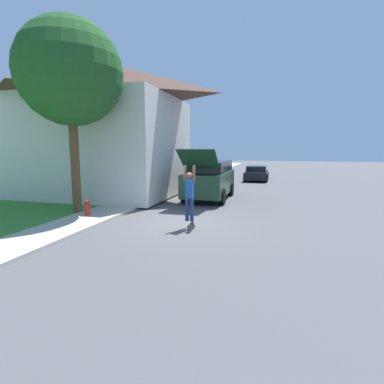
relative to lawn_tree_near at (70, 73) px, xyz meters
name	(u,v)px	position (x,y,z in m)	size (l,w,h in m)	color
ground_plane	(181,223)	(4.67, -0.38, -5.68)	(120.00, 120.00, 0.00)	#49494C
lawn	(89,192)	(-3.33, 5.62, -5.64)	(10.00, 80.00, 0.08)	#387F2D
sidewalk	(153,194)	(1.07, 5.62, -5.63)	(1.80, 80.00, 0.10)	#ADA89E
house	(88,125)	(-2.70, 4.98, -1.55)	(11.24, 7.82, 7.78)	beige
lawn_tree_near	(70,73)	(0.00, 0.00, 0.00)	(4.16, 4.16, 7.70)	brown
suv_parked	(210,179)	(4.58, 5.18, -4.56)	(2.16, 5.59, 2.71)	#193823
car_down_street	(257,173)	(6.44, 15.87, -5.07)	(1.98, 4.43, 1.25)	black
skateboarder	(189,193)	(5.19, -1.00, -4.43)	(0.41, 0.22, 1.91)	navy
skateboard	(191,227)	(5.31, -1.20, -5.56)	(0.17, 0.80, 0.25)	black
fire_hydrant	(87,208)	(0.84, -0.52, -5.28)	(0.20, 0.20, 0.62)	red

